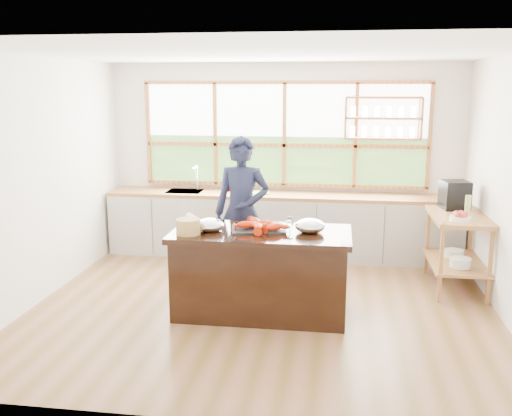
% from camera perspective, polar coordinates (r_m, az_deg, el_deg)
% --- Properties ---
extents(ground_plane, '(5.00, 5.00, 0.00)m').
position_cam_1_polar(ground_plane, '(6.38, 0.75, -9.76)').
color(ground_plane, '#8F5D41').
extents(room_shell, '(5.02, 4.52, 2.71)m').
position_cam_1_polar(room_shell, '(6.46, 1.61, 6.56)').
color(room_shell, silver).
rests_on(room_shell, ground_plane).
extents(back_counter, '(4.90, 0.63, 0.90)m').
position_cam_1_polar(back_counter, '(8.08, 2.44, -1.66)').
color(back_counter, '#B6B4AB').
rests_on(back_counter, ground_plane).
extents(right_shelf_unit, '(0.62, 1.10, 0.90)m').
position_cam_1_polar(right_shelf_unit, '(7.13, 19.51, -2.99)').
color(right_shelf_unit, '#A46936').
rests_on(right_shelf_unit, ground_plane).
extents(island, '(1.85, 0.90, 0.90)m').
position_cam_1_polar(island, '(6.03, 0.51, -6.45)').
color(island, black).
rests_on(island, ground_plane).
extents(cook, '(0.68, 0.46, 1.81)m').
position_cam_1_polar(cook, '(6.78, -1.41, -0.43)').
color(cook, '#171B33').
rests_on(cook, ground_plane).
extents(potted_plant, '(0.15, 0.13, 0.25)m').
position_cam_1_polar(potted_plant, '(8.13, -2.86, 2.52)').
color(potted_plant, slate).
rests_on(potted_plant, back_counter).
extents(cutting_board, '(0.43, 0.34, 0.01)m').
position_cam_1_polar(cutting_board, '(8.03, -0.12, 1.57)').
color(cutting_board, '#71C93E').
rests_on(cutting_board, back_counter).
extents(espresso_machine, '(0.35, 0.37, 0.35)m').
position_cam_1_polar(espresso_machine, '(7.37, 19.25, 1.25)').
color(espresso_machine, black).
rests_on(espresso_machine, right_shelf_unit).
extents(wine_bottle, '(0.08, 0.08, 0.27)m').
position_cam_1_polar(wine_bottle, '(6.89, 20.42, 0.11)').
color(wine_bottle, '#A1BC5F').
rests_on(wine_bottle, right_shelf_unit).
extents(fruit_bowl, '(0.23, 0.23, 0.11)m').
position_cam_1_polar(fruit_bowl, '(6.76, 19.77, -0.84)').
color(fruit_bowl, white).
rests_on(fruit_bowl, right_shelf_unit).
extents(slate_board, '(0.62, 0.50, 0.02)m').
position_cam_1_polar(slate_board, '(5.97, 0.24, -2.11)').
color(slate_board, black).
rests_on(slate_board, island).
extents(lobster_pile, '(0.52, 0.48, 0.08)m').
position_cam_1_polar(lobster_pile, '(5.93, 0.41, -1.73)').
color(lobster_pile, '#CB0703').
rests_on(lobster_pile, slate_board).
extents(mixing_bowl_left, '(0.29, 0.29, 0.14)m').
position_cam_1_polar(mixing_bowl_left, '(5.93, -4.60, -1.72)').
color(mixing_bowl_left, silver).
rests_on(mixing_bowl_left, island).
extents(mixing_bowl_right, '(0.31, 0.31, 0.15)m').
position_cam_1_polar(mixing_bowl_right, '(5.89, 5.42, -1.80)').
color(mixing_bowl_right, silver).
rests_on(mixing_bowl_right, island).
extents(wine_glass, '(0.08, 0.08, 0.22)m').
position_cam_1_polar(wine_glass, '(5.62, 3.42, -1.44)').
color(wine_glass, white).
rests_on(wine_glass, island).
extents(wicker_basket, '(0.25, 0.25, 0.16)m').
position_cam_1_polar(wicker_basket, '(5.82, -6.81, -1.86)').
color(wicker_basket, tan).
rests_on(wicker_basket, island).
extents(parchment_roll, '(0.24, 0.29, 0.08)m').
position_cam_1_polar(parchment_roll, '(6.31, -6.29, -1.11)').
color(parchment_roll, silver).
rests_on(parchment_roll, island).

